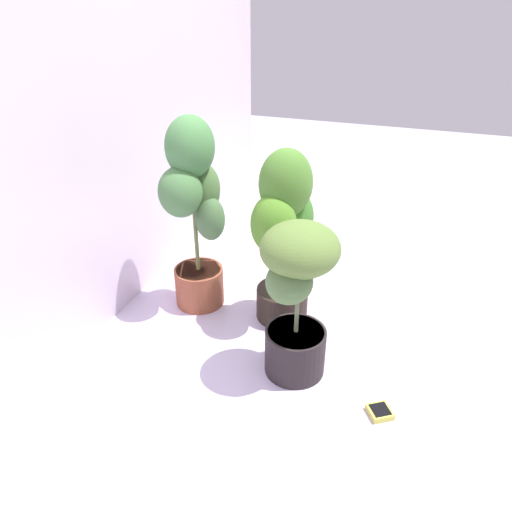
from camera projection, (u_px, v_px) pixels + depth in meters
The scene contains 7 objects.
ground_plane at pixel (300, 323), 2.21m from camera, with size 8.00×8.00×0.00m, color silver.
mylar_back_wall at pixel (114, 89), 1.99m from camera, with size 3.20×0.01×2.00m, color silver.
potted_plant_center at pixel (285, 231), 2.04m from camera, with size 0.40×0.33×0.82m.
potted_plant_front_left at pixel (297, 294), 1.75m from camera, with size 0.41×0.41×0.66m.
potted_plant_back_center at pixel (195, 208), 2.12m from camera, with size 0.38×0.29×0.92m.
hygrometer_box at pixel (380, 412), 1.73m from camera, with size 0.11×0.11×0.03m.
nutrient_bottle at pixel (297, 263), 2.52m from camera, with size 0.08×0.08×0.20m.
Camera 1 is at (-1.74, -0.42, 1.35)m, focal length 33.10 mm.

